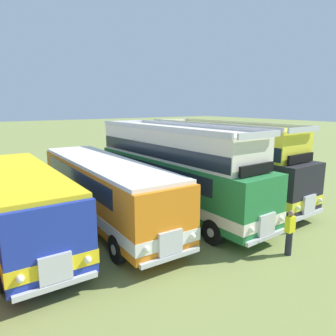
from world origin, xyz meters
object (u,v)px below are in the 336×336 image
Objects in this scene: bus_fifth_in_row at (21,201)px; bus_eighth_in_row at (220,159)px; bus_seventh_in_row at (173,167)px; bus_sixth_in_row at (104,186)px; marshal_person at (290,232)px.

bus_fifth_in_row is 0.88× the size of bus_eighth_in_row.
bus_seventh_in_row is at bearing -2.69° from bus_fifth_in_row.
bus_sixth_in_row is 3.69m from bus_seventh_in_row.
bus_fifth_in_row is 10.38m from marshal_person.
bus_seventh_in_row is at bearing 95.76° from marshal_person.
bus_sixth_in_row is 1.02× the size of bus_eighth_in_row.
bus_sixth_in_row reaches higher than marshal_person.
bus_fifth_in_row is 0.86× the size of bus_seventh_in_row.
bus_seventh_in_row is at bearing -9.55° from bus_sixth_in_row.
bus_seventh_in_row is 3.61m from bus_eighth_in_row.
bus_sixth_in_row is 6.52× the size of marshal_person.
bus_fifth_in_row is 10.80m from bus_eighth_in_row.
bus_sixth_in_row is (3.59, 0.27, 0.01)m from bus_fifth_in_row.
bus_eighth_in_row is (3.59, 0.30, -0.00)m from bus_seventh_in_row.
marshal_person is (-2.95, -6.72, -1.47)m from bus_eighth_in_row.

